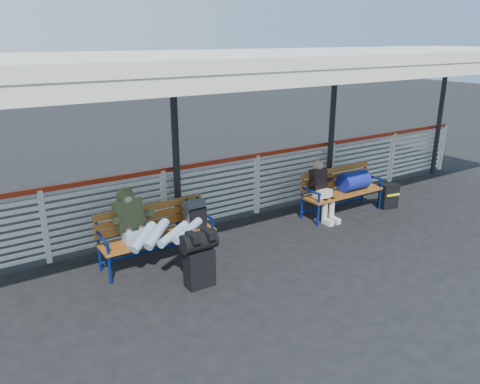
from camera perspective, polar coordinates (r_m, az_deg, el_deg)
ground at (r=8.12m, az=9.80°, el=-6.52°), size 60.00×60.00×0.00m
fence at (r=9.26m, az=2.07°, el=1.27°), size 12.08×0.08×1.24m
canopy at (r=8.04m, az=6.68°, el=15.82°), size 12.60×3.60×3.16m
luggage_stack at (r=6.64m, az=-5.00°, el=-7.87°), size 0.50×0.28×0.83m
bench_left at (r=7.43m, az=-8.90°, el=-3.92°), size 1.80×0.56×0.92m
bench_right at (r=9.57m, az=13.00°, el=1.03°), size 1.80×0.56×0.92m
traveler_man at (r=6.97m, az=-10.26°, el=-4.50°), size 0.94×1.64×0.77m
companion_person at (r=9.10m, az=9.97°, el=0.26°), size 0.32×0.66×1.15m
suitcase_side at (r=10.14m, az=17.67°, el=-0.46°), size 0.40×0.28×0.51m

